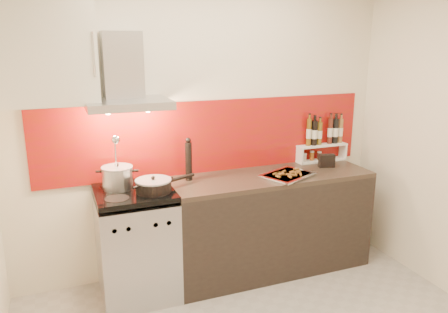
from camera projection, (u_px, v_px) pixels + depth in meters
name	position (u px, v px, depth m)	size (l,w,h in m)	color
back_wall	(205.00, 128.00, 3.83)	(3.40, 0.02, 2.60)	silver
backsplash	(211.00, 136.00, 3.85)	(3.00, 0.02, 0.64)	#921F07
range_stove	(137.00, 245.00, 3.53)	(0.60, 0.60, 0.91)	#B7B7BA
counter	(269.00, 222.00, 3.95)	(1.80, 0.60, 0.90)	black
range_hood	(125.00, 81.00, 3.32)	(0.62, 0.50, 0.61)	#B7B7BA
upper_cabinet	(44.00, 54.00, 3.06)	(0.70, 0.35, 0.72)	silver
stock_pot	(118.00, 177.00, 3.42)	(0.24, 0.24, 0.21)	#B7B7BA
saute_pan	(154.00, 185.00, 3.36)	(0.51, 0.31, 0.13)	black
utensil_jar	(116.00, 175.00, 3.35)	(0.10, 0.15, 0.46)	silver
pepper_mill	(189.00, 160.00, 3.64)	(0.06, 0.06, 0.37)	black
step_shelf	(322.00, 141.00, 4.23)	(0.51, 0.14, 0.43)	white
caddy_box	(327.00, 161.00, 4.04)	(0.14, 0.06, 0.12)	black
baking_tray	(288.00, 175.00, 3.77)	(0.52, 0.47, 0.03)	silver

